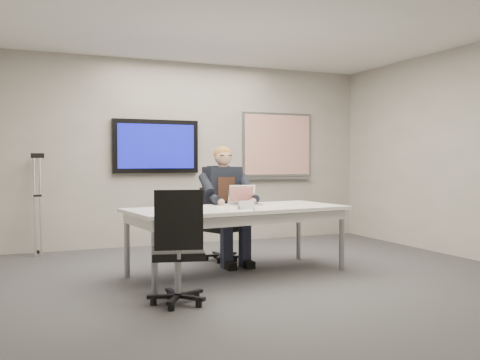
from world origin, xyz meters
name	(u,v)px	position (x,y,z in m)	size (l,w,h in m)	color
floor	(273,284)	(0.00, 0.00, 0.00)	(6.00, 6.00, 0.02)	#3A3A3D
ceiling	(274,12)	(0.00, 0.00, 2.80)	(6.00, 6.00, 0.02)	silver
wall_back	(187,153)	(0.00, 3.00, 1.40)	(6.00, 0.02, 2.80)	gray
conference_table	(238,215)	(-0.15, 0.60, 0.67)	(2.56, 1.29, 0.76)	white
tv_display	(156,146)	(-0.50, 2.95, 1.50)	(1.30, 0.09, 0.80)	black
whiteboard	(277,146)	(1.55, 2.97, 1.53)	(1.25, 0.08, 1.10)	gray
office_chair_far	(220,237)	(-0.03, 1.48, 0.29)	(0.58, 0.58, 0.94)	black
office_chair_near	(178,269)	(-1.14, -0.41, 0.32)	(0.60, 0.60, 1.03)	black
seated_person	(228,216)	(-0.02, 1.23, 0.59)	(0.48, 0.82, 1.47)	#1F2335
crutch	(38,203)	(-2.18, 2.79, 0.71)	(0.19, 0.35, 1.42)	#9DA0A4
laptop	(244,200)	(0.05, 0.87, 0.82)	(0.33, 0.31, 0.23)	silver
name_tent	(246,205)	(-0.14, 0.37, 0.80)	(0.23, 0.06, 0.09)	silver
pen	(254,209)	(-0.13, 0.21, 0.76)	(0.01, 0.01, 0.14)	black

